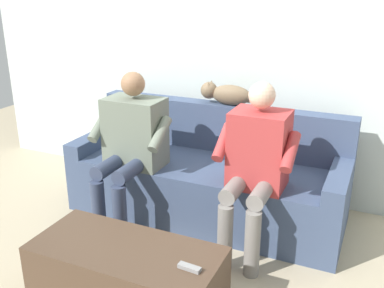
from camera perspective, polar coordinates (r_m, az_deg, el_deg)
name	(u,v)px	position (r m, az deg, el deg)	size (l,w,h in m)	color
ground_plane	(168,258)	(3.07, -3.19, -14.60)	(8.00, 8.00, 0.00)	tan
back_wall	(234,43)	(3.71, 5.51, 12.95)	(5.01, 0.06, 2.58)	silver
couch	(208,179)	(3.50, 2.14, -4.52)	(2.11, 0.78, 0.84)	#3D4C6B
coffee_table	(127,276)	(2.62, -8.41, -16.64)	(1.07, 0.49, 0.38)	#4C3828
person_left_seated	(256,160)	(2.91, 8.30, -2.01)	(0.52, 0.57, 1.17)	#B23838
person_right_seated	(131,141)	(3.26, -7.92, 0.45)	(0.58, 0.58, 1.16)	slate
cat_on_backrest	(226,94)	(3.52, 4.39, 6.52)	(0.57, 0.14, 0.18)	#756047
remote_gray	(189,268)	(2.31, -0.34, -15.75)	(0.12, 0.04, 0.02)	gray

